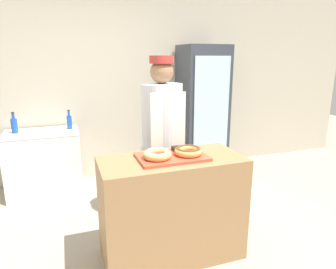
% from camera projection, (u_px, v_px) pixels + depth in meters
% --- Properties ---
extents(ground_plane, '(14.00, 14.00, 0.00)m').
position_uv_depth(ground_plane, '(172.00, 253.00, 2.72)').
color(ground_plane, '#A89E89').
extents(wall_back, '(8.00, 0.06, 2.70)m').
position_uv_depth(wall_back, '(122.00, 84.00, 4.33)').
color(wall_back, '#BCB29E').
rests_on(wall_back, ground_plane).
extents(display_counter, '(1.21, 0.57, 0.91)m').
position_uv_depth(display_counter, '(172.00, 208.00, 2.61)').
color(display_counter, '#997047').
rests_on(display_counter, ground_plane).
extents(serving_tray, '(0.57, 0.37, 0.02)m').
position_uv_depth(serving_tray, '(172.00, 157.00, 2.49)').
color(serving_tray, '#D84C33').
rests_on(serving_tray, display_counter).
extents(donut_light_glaze, '(0.23, 0.23, 0.06)m').
position_uv_depth(donut_light_glaze, '(157.00, 154.00, 2.41)').
color(donut_light_glaze, tan).
rests_on(donut_light_glaze, serving_tray).
extents(donut_chocolate_glaze, '(0.23, 0.23, 0.06)m').
position_uv_depth(donut_chocolate_glaze, '(188.00, 151.00, 2.50)').
color(donut_chocolate_glaze, tan).
rests_on(donut_chocolate_glaze, serving_tray).
extents(brownie_back_left, '(0.08, 0.08, 0.03)m').
position_uv_depth(brownie_back_left, '(157.00, 151.00, 2.56)').
color(brownie_back_left, black).
rests_on(brownie_back_left, serving_tray).
extents(brownie_back_right, '(0.08, 0.08, 0.03)m').
position_uv_depth(brownie_back_right, '(177.00, 148.00, 2.62)').
color(brownie_back_right, black).
rests_on(brownie_back_right, serving_tray).
extents(baker_person, '(0.41, 0.41, 1.75)m').
position_uv_depth(baker_person, '(162.00, 139.00, 3.08)').
color(baker_person, '#4C4C51').
rests_on(baker_person, ground_plane).
extents(beverage_fridge, '(0.65, 0.60, 1.90)m').
position_uv_depth(beverage_fridge, '(202.00, 111.00, 4.46)').
color(beverage_fridge, '#333842').
rests_on(beverage_fridge, ground_plane).
extents(chest_freezer, '(0.90, 0.58, 0.81)m').
position_uv_depth(chest_freezer, '(44.00, 162.00, 3.89)').
color(chest_freezer, white).
rests_on(chest_freezer, ground_plane).
extents(bottle_blue, '(0.06, 0.06, 0.25)m').
position_uv_depth(bottle_blue, '(69.00, 122.00, 3.92)').
color(bottle_blue, '#1E4CB2').
rests_on(bottle_blue, chest_freezer).
extents(bottle_blue_b, '(0.08, 0.08, 0.26)m').
position_uv_depth(bottle_blue_b, '(14.00, 125.00, 3.70)').
color(bottle_blue_b, '#1E4CB2').
rests_on(bottle_blue_b, chest_freezer).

